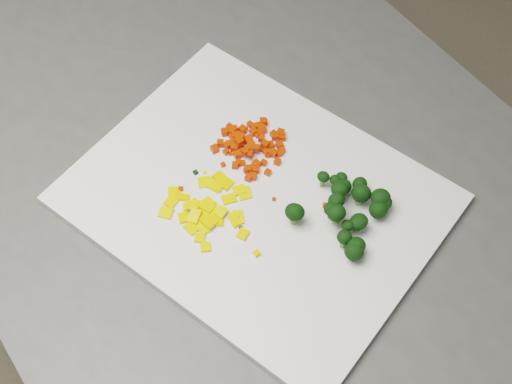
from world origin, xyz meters
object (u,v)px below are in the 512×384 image
Objects in this scene: cutting_board at (256,199)px; carrot_pile at (251,144)px; broccoli_pile at (340,209)px; pepper_pile at (210,205)px; counter_block at (253,315)px.

cutting_board is 0.07m from carrot_pile.
cutting_board is at bearing -164.45° from broccoli_pile.
cutting_board is 4.50× the size of carrot_pile.
pepper_pile is (0.01, -0.10, -0.01)m from carrot_pile.
pepper_pile is at bearing -151.62° from broccoli_pile.
carrot_pile is 0.15m from broccoli_pile.
carrot_pile reaches higher than cutting_board.
pepper_pile is 0.16m from broccoli_pile.
carrot_pile is 0.86× the size of pepper_pile.
broccoli_pile is (0.10, 0.03, 0.03)m from cutting_board.
carrot_pile reaches higher than pepper_pile.
carrot_pile is at bearing 126.40° from counter_block.
pepper_pile is at bearing -127.87° from cutting_board.
carrot_pile is at bearing 129.39° from cutting_board.
pepper_pile is (-0.04, -0.05, 0.01)m from cutting_board.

